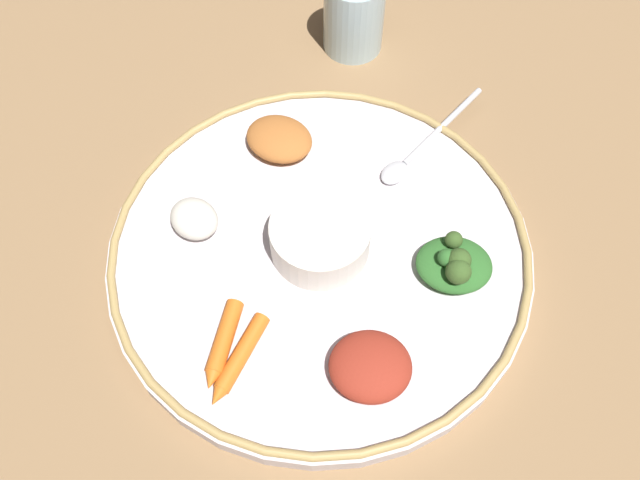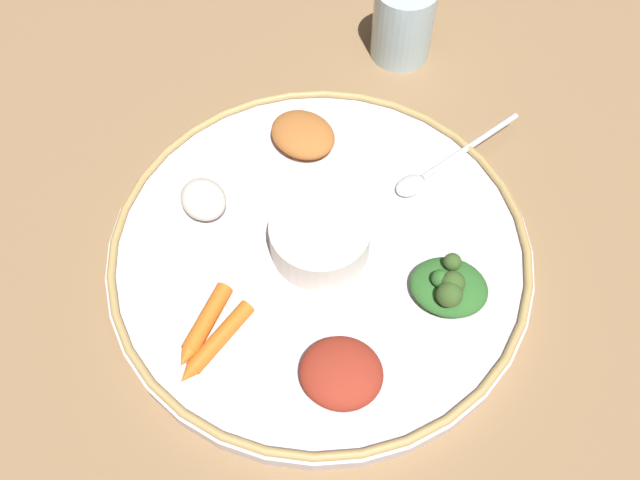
# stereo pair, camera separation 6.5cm
# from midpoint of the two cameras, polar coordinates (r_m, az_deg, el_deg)

# --- Properties ---
(ground_plane) EXTENTS (2.40, 2.40, 0.00)m
(ground_plane) POSITION_cam_midpoint_polar(r_m,az_deg,el_deg) (0.67, 2.73, -1.73)
(ground_plane) COLOR olive
(platter) EXTENTS (0.41, 0.41, 0.02)m
(platter) POSITION_cam_midpoint_polar(r_m,az_deg,el_deg) (0.67, 2.76, -1.33)
(platter) COLOR silver
(platter) RESTS_ON ground_plane
(platter_rim) EXTENTS (0.41, 0.41, 0.01)m
(platter_rim) POSITION_cam_midpoint_polar(r_m,az_deg,el_deg) (0.66, 2.81, -0.78)
(platter_rim) COLOR tan
(platter_rim) RESTS_ON platter
(center_bowl) EXTENTS (0.10, 0.10, 0.04)m
(center_bowl) POSITION_cam_midpoint_polar(r_m,az_deg,el_deg) (0.64, 2.88, 0.06)
(center_bowl) COLOR silver
(center_bowl) RESTS_ON platter
(spoon) EXTENTS (0.17, 0.06, 0.01)m
(spoon) POSITION_cam_midpoint_polar(r_m,az_deg,el_deg) (0.73, 12.61, 5.91)
(spoon) COLOR silver
(spoon) RESTS_ON platter
(greens_pile) EXTENTS (0.09, 0.09, 0.04)m
(greens_pile) POSITION_cam_midpoint_polar(r_m,az_deg,el_deg) (0.64, 13.71, -4.05)
(greens_pile) COLOR #2D6628
(greens_pile) RESTS_ON platter
(carrot_near_spoon) EXTENTS (0.07, 0.07, 0.02)m
(carrot_near_spoon) POSITION_cam_midpoint_polar(r_m,az_deg,el_deg) (0.62, -6.78, -7.32)
(carrot_near_spoon) COLOR orange
(carrot_near_spoon) RESTS_ON platter
(carrot_outer) EXTENTS (0.08, 0.06, 0.01)m
(carrot_outer) POSITION_cam_midpoint_polar(r_m,az_deg,el_deg) (0.61, -5.72, -8.80)
(carrot_outer) COLOR orange
(carrot_outer) RESTS_ON platter
(mound_rice_white) EXTENTS (0.06, 0.06, 0.03)m
(mound_rice_white) POSITION_cam_midpoint_polar(r_m,az_deg,el_deg) (0.68, -7.14, 3.20)
(mound_rice_white) COLOR silver
(mound_rice_white) RESTS_ON platter
(mound_chickpea) EXTENTS (0.09, 0.09, 0.03)m
(mound_chickpea) POSITION_cam_midpoint_polar(r_m,az_deg,el_deg) (0.72, 1.11, 8.69)
(mound_chickpea) COLOR #B2662D
(mound_chickpea) RESTS_ON platter
(mound_beet) EXTENTS (0.10, 0.10, 0.03)m
(mound_beet) POSITION_cam_midpoint_polar(r_m,az_deg,el_deg) (0.59, 5.00, -11.39)
(mound_beet) COLOR maroon
(mound_beet) RESTS_ON platter
(drinking_glass) EXTENTS (0.07, 0.07, 0.09)m
(drinking_glass) POSITION_cam_midpoint_polar(r_m,az_deg,el_deg) (0.84, 9.27, 17.22)
(drinking_glass) COLOR silver
(drinking_glass) RESTS_ON ground_plane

